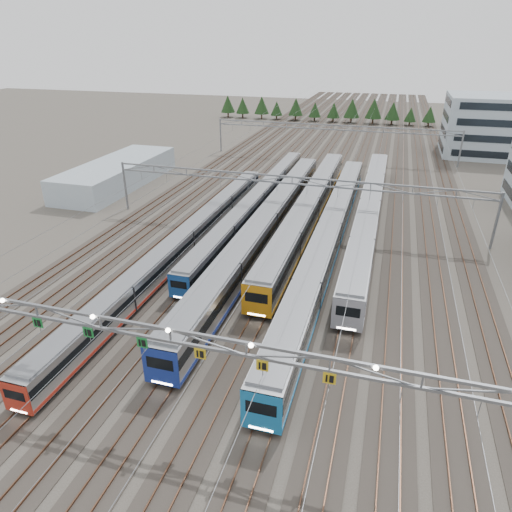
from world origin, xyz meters
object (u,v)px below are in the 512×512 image
(train_f, at_px, (369,211))
(gantry_far, at_px, (333,131))
(train_a, at_px, (185,241))
(train_b, at_px, (256,202))
(train_d, at_px, (309,208))
(depot_bldg_north, at_px, (493,126))
(train_e, at_px, (329,235))
(gantry_mid, at_px, (292,186))
(west_shed, at_px, (117,173))
(train_c, at_px, (266,225))
(gantry_near, at_px, (169,339))

(train_f, bearing_deg, gantry_far, 105.40)
(train_a, bearing_deg, train_b, 75.96)
(train_d, distance_m, depot_bldg_north, 66.89)
(train_e, bearing_deg, gantry_far, 97.42)
(gantry_mid, relative_size, depot_bldg_north, 2.56)
(gantry_far, xyz_separation_m, depot_bldg_north, (36.23, 15.04, 0.57))
(train_b, height_order, train_e, train_e)
(train_a, relative_size, west_shed, 2.03)
(train_e, xyz_separation_m, gantry_mid, (-6.75, 6.82, 4.11))
(train_d, relative_size, gantry_mid, 1.03)
(train_c, xyz_separation_m, train_e, (9.00, -0.84, -0.06))
(train_e, distance_m, gantry_near, 34.32)
(train_c, bearing_deg, west_shed, 152.79)
(train_c, distance_m, depot_bldg_north, 76.55)
(train_b, height_order, train_d, train_d)
(gantry_far, bearing_deg, gantry_near, -90.03)
(train_b, relative_size, train_e, 0.88)
(depot_bldg_north, bearing_deg, gantry_far, -157.46)
(train_c, distance_m, gantry_far, 51.19)
(train_d, relative_size, train_e, 0.86)
(gantry_mid, distance_m, depot_bldg_north, 70.12)
(train_c, relative_size, west_shed, 2.14)
(depot_bldg_north, height_order, west_shed, depot_bldg_north)
(train_c, distance_m, gantry_mid, 7.57)
(train_a, xyz_separation_m, train_c, (9.00, 7.52, 0.43))
(gantry_mid, height_order, depot_bldg_north, depot_bldg_north)
(train_a, bearing_deg, train_f, 38.12)
(west_shed, bearing_deg, train_b, -13.77)
(train_b, xyz_separation_m, west_shed, (-30.37, 7.44, 0.35))
(train_f, xyz_separation_m, gantry_near, (-11.30, -44.28, 4.81))
(train_e, bearing_deg, train_c, 174.64)
(train_e, distance_m, west_shed, 47.71)
(gantry_near, bearing_deg, depot_bldg_north, 70.09)
(train_b, xyz_separation_m, gantry_near, (6.70, -44.62, 5.18))
(train_a, height_order, train_f, train_f)
(train_f, relative_size, gantry_near, 1.08)
(gantry_near, xyz_separation_m, gantry_mid, (0.05, 40.12, -0.70))
(train_a, distance_m, train_d, 21.02)
(train_d, xyz_separation_m, gantry_near, (-2.30, -42.73, 4.75))
(depot_bldg_north, bearing_deg, train_c, -120.24)
(train_f, xyz_separation_m, west_shed, (-48.37, 7.79, -0.02))
(train_d, height_order, train_e, train_d)
(depot_bldg_north, bearing_deg, west_shed, -146.75)
(gantry_far, bearing_deg, gantry_mid, -90.00)
(train_c, distance_m, train_d, 9.70)
(train_b, height_order, depot_bldg_north, depot_bldg_north)
(train_e, distance_m, train_f, 11.87)
(train_b, bearing_deg, train_f, -1.09)
(west_shed, bearing_deg, depot_bldg_north, 33.25)
(train_a, distance_m, train_f, 28.60)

